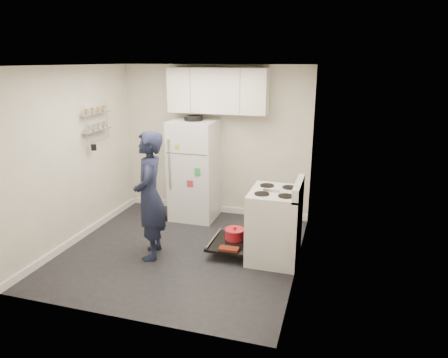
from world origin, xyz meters
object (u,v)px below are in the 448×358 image
(open_oven_door, at_px, (232,239))
(refrigerator, at_px, (195,170))
(electric_range, at_px, (274,226))
(person, at_px, (150,196))

(open_oven_door, relative_size, refrigerator, 0.42)
(electric_range, bearing_deg, refrigerator, 144.01)
(open_oven_door, height_order, refrigerator, refrigerator)
(open_oven_door, distance_m, person, 1.28)
(electric_range, distance_m, refrigerator, 1.91)
(electric_range, bearing_deg, open_oven_door, 176.29)
(electric_range, xyz_separation_m, open_oven_door, (-0.58, 0.04, -0.28))
(open_oven_door, xyz_separation_m, person, (-1.01, -0.43, 0.67))
(refrigerator, xyz_separation_m, person, (-0.07, -1.49, 0.03))
(refrigerator, height_order, person, person)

